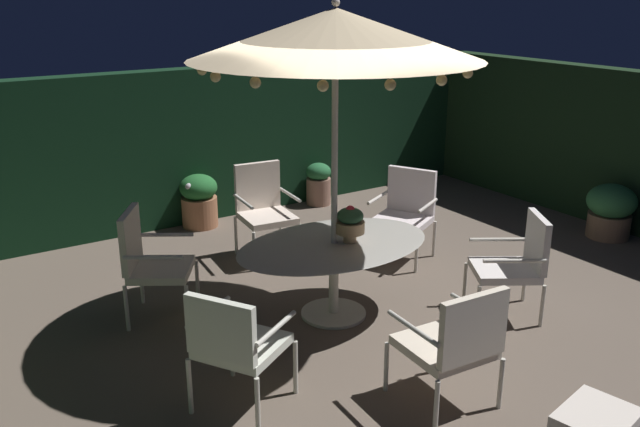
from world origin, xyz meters
The scene contains 16 objects.
ground_plane centered at (0.00, 0.00, -0.01)m, with size 8.61×6.78×0.02m, color brown.
hedge_backdrop_rear centered at (0.00, 3.24, 0.98)m, with size 8.61×0.30×1.97m, color black.
hedge_backdrop_right centered at (4.15, 0.00, 0.98)m, with size 0.30×6.78×1.97m, color black.
patio_dining_table centered at (-0.29, -0.05, 0.60)m, with size 1.88×1.24×0.72m.
patio_umbrella centered at (-0.29, -0.05, 2.55)m, with size 2.47×2.47×2.84m.
centerpiece_planter centered at (-0.16, -0.11, 0.92)m, with size 0.27×0.27×0.35m.
patio_chair_north centered at (-0.11, 1.63, 0.60)m, with size 0.65×0.66×1.05m.
patio_chair_northeast centered at (-1.72, 0.85, 0.59)m, with size 0.79×0.80×1.03m.
patio_chair_east centered at (-1.72, -0.91, 0.56)m, with size 0.80×0.80×0.95m.
patio_chair_southeast centered at (-0.40, -1.73, 0.55)m, with size 0.66×0.67×0.97m.
patio_chair_south centered at (1.13, -0.94, 0.54)m, with size 0.81×0.79×0.96m.
patio_chair_southwest centered at (1.20, 0.73, 0.57)m, with size 0.78×0.80×1.00m.
ottoman_footrest centered at (-0.10, -2.70, 0.35)m, with size 0.58×0.50×0.40m.
potted_plant_left_far centered at (1.45, 2.89, 0.31)m, with size 0.35×0.35×0.59m.
potted_plant_back_left centered at (-0.33, 2.94, 0.35)m, with size 0.47×0.47×0.68m.
potted_plant_right_near centered at (3.70, -0.15, 0.35)m, with size 0.59×0.59×0.66m.
Camera 1 is at (-3.53, -4.79, 2.93)m, focal length 38.12 mm.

